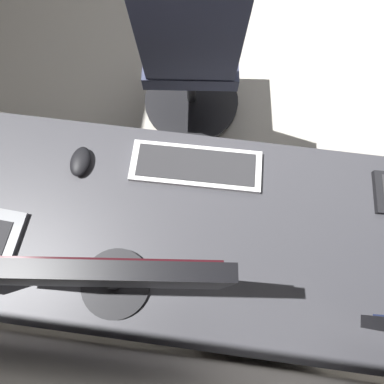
{
  "coord_description": "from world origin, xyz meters",
  "views": [
    {
      "loc": [
        0.32,
        1.95,
        1.69
      ],
      "look_at": [
        0.36,
        1.7,
        0.95
      ],
      "focal_mm": 30.03,
      "sensor_mm": 36.0,
      "label": 1
    }
  ],
  "objects_px": {
    "drawer_pedestal": "(248,263)",
    "monitor_primary": "(88,276)",
    "keyboard_spare": "(196,166)",
    "office_chair": "(191,62)",
    "mouse_main": "(80,161)"
  },
  "relations": [
    {
      "from": "mouse_main",
      "to": "monitor_primary",
      "type": "bearing_deg",
      "value": 117.93
    },
    {
      "from": "monitor_primary",
      "to": "mouse_main",
      "type": "height_order",
      "value": "monitor_primary"
    },
    {
      "from": "drawer_pedestal",
      "to": "office_chair",
      "type": "bearing_deg",
      "value": -68.25
    },
    {
      "from": "office_chair",
      "to": "mouse_main",
      "type": "bearing_deg",
      "value": 68.27
    },
    {
      "from": "drawer_pedestal",
      "to": "monitor_primary",
      "type": "relative_size",
      "value": 1.2
    },
    {
      "from": "keyboard_spare",
      "to": "office_chair",
      "type": "bearing_deg",
      "value": -81.13
    },
    {
      "from": "monitor_primary",
      "to": "keyboard_spare",
      "type": "height_order",
      "value": "monitor_primary"
    },
    {
      "from": "drawer_pedestal",
      "to": "mouse_main",
      "type": "xyz_separation_m",
      "value": [
        0.62,
        -0.2,
        0.4
      ]
    },
    {
      "from": "monitor_primary",
      "to": "office_chair",
      "type": "distance_m",
      "value": 1.17
    },
    {
      "from": "keyboard_spare",
      "to": "monitor_primary",
      "type": "bearing_deg",
      "value": 64.71
    },
    {
      "from": "drawer_pedestal",
      "to": "monitor_primary",
      "type": "bearing_deg",
      "value": 19.35
    },
    {
      "from": "monitor_primary",
      "to": "keyboard_spare",
      "type": "bearing_deg",
      "value": -115.29
    },
    {
      "from": "mouse_main",
      "to": "office_chair",
      "type": "xyz_separation_m",
      "value": [
        -0.27,
        -0.68,
        -0.29
      ]
    },
    {
      "from": "mouse_main",
      "to": "office_chair",
      "type": "bearing_deg",
      "value": -111.73
    },
    {
      "from": "drawer_pedestal",
      "to": "keyboard_spare",
      "type": "bearing_deg",
      "value": -43.25
    }
  ]
}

